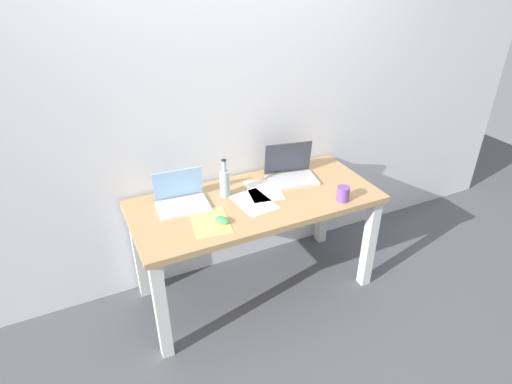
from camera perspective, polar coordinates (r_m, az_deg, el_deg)
ground_plane at (r=3.21m, az=0.00°, el=-12.52°), size 8.00×8.00×0.00m
back_wall at (r=2.88m, az=-3.62°, el=12.39°), size 5.20×0.08×2.60m
desk at (r=2.81m, az=0.00°, el=-2.80°), size 1.60×0.70×0.75m
laptop_left at (r=2.71m, az=-9.89°, el=-0.90°), size 0.33×0.26×0.21m
laptop_right at (r=2.98m, az=4.62°, el=2.73°), size 0.37×0.29×0.24m
beer_bottle at (r=2.75m, az=-4.20°, el=1.30°), size 0.06×0.06×0.26m
computer_mouse at (r=2.52m, az=-4.53°, el=-3.74°), size 0.10×0.12×0.03m
coffee_mug at (r=2.77m, az=11.52°, el=-0.23°), size 0.08×0.08×0.09m
paper_sheet_near_back at (r=2.85m, az=1.04°, el=0.25°), size 0.26×0.33×0.00m
paper_sheet_front_left at (r=2.54m, az=-6.10°, el=-3.97°), size 0.25×0.32×0.00m
paper_sheet_center at (r=2.72m, az=-0.28°, el=-1.34°), size 0.24×0.32×0.00m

